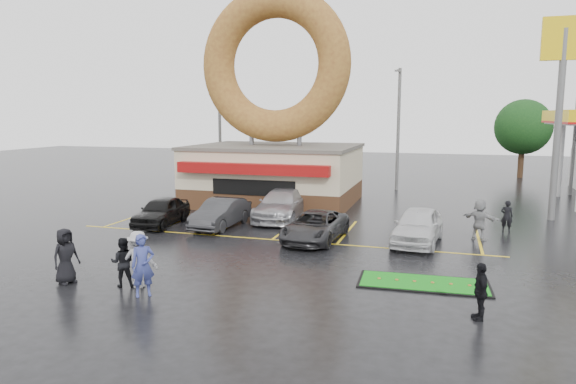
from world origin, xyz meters
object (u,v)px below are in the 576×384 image
(car_dgrey, at_px, (221,213))
(car_grey, at_px, (315,226))
(person_cameraman, at_px, (480,291))
(car_silver, at_px, (282,205))
(streetlight_right, at_px, (576,127))
(car_white, at_px, (418,226))
(shell_sign, at_px, (562,80))
(car_black, at_px, (161,211))
(streetlight_mid, at_px, (398,126))
(donut_shop, at_px, (275,133))
(dumpster, at_px, (215,189))
(streetlight_left, at_px, (219,125))
(putting_green, at_px, (423,283))
(person_blue, at_px, (143,265))

(car_dgrey, bearing_deg, car_grey, -11.48)
(person_cameraman, bearing_deg, car_silver, -152.91)
(streetlight_right, distance_m, car_white, 20.18)
(shell_sign, height_order, car_white, shell_sign)
(shell_sign, distance_m, car_black, 21.78)
(car_grey, bearing_deg, car_dgrey, 169.87)
(streetlight_mid, bearing_deg, donut_shop, -131.38)
(streetlight_right, xyz_separation_m, person_cameraman, (-7.57, -25.53, -3.98))
(streetlight_right, height_order, car_dgrey, streetlight_right)
(shell_sign, distance_m, car_dgrey, 18.89)
(car_dgrey, relative_size, car_silver, 0.80)
(streetlight_right, height_order, dumpster, streetlight_right)
(car_black, xyz_separation_m, person_cameraman, (14.84, -8.31, 0.08))
(streetlight_left, distance_m, car_white, 22.73)
(streetlight_mid, height_order, car_silver, streetlight_mid)
(donut_shop, relative_size, car_black, 3.18)
(streetlight_left, height_order, car_white, streetlight_left)
(person_cameraman, distance_m, putting_green, 3.15)
(car_black, relative_size, car_dgrey, 0.98)
(streetlight_left, distance_m, streetlight_mid, 14.04)
(donut_shop, bearing_deg, person_blue, -85.12)
(person_cameraman, bearing_deg, shell_sign, 151.73)
(donut_shop, bearing_deg, car_silver, -68.00)
(car_silver, xyz_separation_m, person_blue, (-0.50, -12.69, 0.19))
(streetlight_right, bearing_deg, car_grey, -127.95)
(car_silver, bearing_deg, car_white, -26.90)
(streetlight_mid, distance_m, car_grey, 17.69)
(streetlight_mid, distance_m, car_dgrey, 17.84)
(streetlight_mid, xyz_separation_m, dumpster, (-11.50, -7.47, -4.13))
(streetlight_left, relative_size, streetlight_mid, 1.00)
(car_silver, height_order, dumpster, car_silver)
(person_blue, relative_size, putting_green, 0.45)
(car_grey, bearing_deg, car_black, 178.18)
(car_grey, bearing_deg, car_silver, 128.93)
(person_blue, bearing_deg, car_grey, 28.56)
(car_black, bearing_deg, car_grey, -10.51)
(car_black, height_order, dumpster, car_black)
(streetlight_right, xyz_separation_m, putting_green, (-9.16, -22.92, -4.75))
(streetlight_left, relative_size, putting_green, 2.06)
(car_white, relative_size, dumpster, 2.56)
(dumpster, bearing_deg, car_dgrey, -62.56)
(streetlight_right, relative_size, car_grey, 1.92)
(car_black, bearing_deg, shell_sign, 15.96)
(streetlight_left, height_order, car_silver, streetlight_left)
(streetlight_left, distance_m, dumpster, 8.07)
(car_dgrey, height_order, car_grey, car_dgrey)
(streetlight_right, relative_size, person_cameraman, 5.58)
(putting_green, bearing_deg, donut_shop, 125.15)
(car_dgrey, distance_m, car_white, 9.66)
(shell_sign, height_order, car_silver, shell_sign)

